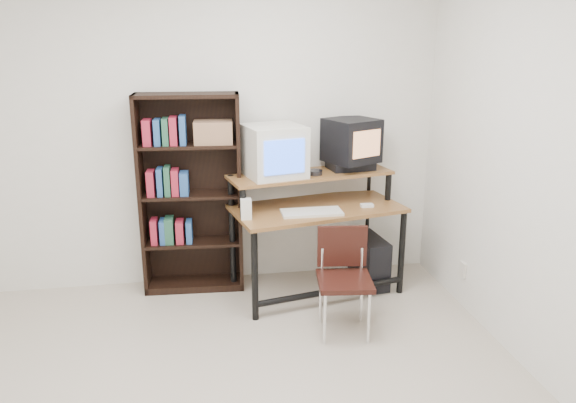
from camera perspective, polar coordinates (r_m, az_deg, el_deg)
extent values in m
cube|color=silver|center=(4.68, -9.05, 6.99)|extent=(4.00, 0.01, 2.60)
cube|color=brown|center=(4.53, 2.97, -0.71)|extent=(1.45, 0.93, 0.03)
cube|color=brown|center=(4.58, 2.33, 2.75)|extent=(1.40, 0.67, 0.02)
cylinder|color=black|center=(4.19, -3.39, -7.50)|extent=(0.05, 0.05, 0.72)
cylinder|color=black|center=(4.69, 11.48, -5.06)|extent=(0.05, 0.05, 0.72)
cylinder|color=black|center=(4.66, -5.68, -3.21)|extent=(0.05, 0.05, 0.98)
cylinder|color=black|center=(5.12, 8.02, -1.43)|extent=(0.05, 0.05, 0.98)
cylinder|color=black|center=(4.50, 4.42, -9.07)|extent=(1.25, 0.31, 0.05)
cube|color=silver|center=(4.46, -1.47, 5.10)|extent=(0.53, 0.53, 0.42)
cube|color=#2F60F9|center=(4.25, -0.35, 4.55)|extent=(0.32, 0.09, 0.26)
cube|color=black|center=(4.74, 6.35, 3.64)|extent=(0.39, 0.30, 0.08)
cube|color=black|center=(4.68, 6.45, 6.19)|extent=(0.50, 0.49, 0.35)
cube|color=tan|center=(4.55, 8.02, 5.81)|extent=(0.26, 0.13, 0.21)
cylinder|color=#26262B|center=(4.52, 2.75, 2.89)|extent=(0.12, 0.12, 0.05)
cube|color=silver|center=(4.35, 2.41, -1.19)|extent=(0.47, 0.21, 0.03)
cube|color=black|center=(4.57, 8.02, -0.64)|extent=(0.24, 0.21, 0.01)
cube|color=white|center=(4.56, 8.02, -0.45)|extent=(0.10, 0.06, 0.03)
cube|color=silver|center=(4.21, -4.28, -0.86)|extent=(0.08, 0.08, 0.17)
cube|color=black|center=(4.87, 8.24, -5.98)|extent=(0.25, 0.47, 0.42)
cube|color=black|center=(4.00, 5.77, -8.06)|extent=(0.42, 0.42, 0.04)
cube|color=black|center=(4.08, 5.52, -4.55)|extent=(0.36, 0.08, 0.30)
cylinder|color=silver|center=(3.94, 3.75, -11.84)|extent=(0.02, 0.02, 0.38)
cylinder|color=silver|center=(3.99, 8.20, -11.66)|extent=(0.02, 0.02, 0.38)
cylinder|color=silver|center=(4.21, 3.31, -9.87)|extent=(0.02, 0.02, 0.38)
cylinder|color=silver|center=(4.25, 7.46, -9.72)|extent=(0.02, 0.02, 0.38)
cube|color=black|center=(4.66, -14.66, 0.50)|extent=(0.05, 0.27, 1.63)
cube|color=black|center=(4.61, -4.96, 0.82)|extent=(0.05, 0.27, 1.63)
cube|color=black|center=(4.74, -9.76, 1.08)|extent=(0.82, 0.07, 1.63)
cube|color=black|center=(4.47, -10.35, 10.57)|extent=(0.83, 0.32, 0.03)
cube|color=black|center=(4.89, -9.38, -8.21)|extent=(0.83, 0.32, 0.06)
cube|color=black|center=(4.75, -9.60, -4.07)|extent=(0.77, 0.30, 0.03)
cube|color=black|center=(4.62, -9.84, 0.66)|extent=(0.77, 0.30, 0.02)
cube|color=black|center=(4.53, -10.09, 5.63)|extent=(0.77, 0.30, 0.02)
cube|color=#8B6347|center=(4.50, -7.60, 7.00)|extent=(0.31, 0.22, 0.18)
cube|color=beige|center=(4.63, 17.35, -6.63)|extent=(0.02, 0.08, 0.12)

